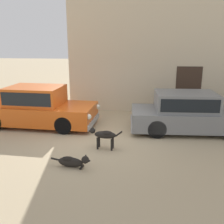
{
  "coord_description": "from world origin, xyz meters",
  "views": [
    {
      "loc": [
        1.52,
        -7.8,
        3.14
      ],
      "look_at": [
        0.63,
        0.2,
        0.9
      ],
      "focal_mm": 40.69,
      "sensor_mm": 36.0,
      "label": 1
    }
  ],
  "objects_px": {
    "parked_sedan_nearest": "(37,106)",
    "stray_dog_spotted": "(73,161)",
    "stray_dog_tan": "(104,135)",
    "parked_sedan_second": "(188,112)"
  },
  "relations": [
    {
      "from": "parked_sedan_second",
      "to": "stray_dog_tan",
      "type": "relative_size",
      "value": 4.13
    },
    {
      "from": "parked_sedan_second",
      "to": "stray_dog_tan",
      "type": "xyz_separation_m",
      "value": [
        -2.77,
        -1.89,
        -0.27
      ]
    },
    {
      "from": "stray_dog_spotted",
      "to": "stray_dog_tan",
      "type": "distance_m",
      "value": 1.44
    },
    {
      "from": "stray_dog_tan",
      "to": "stray_dog_spotted",
      "type": "bearing_deg",
      "value": 69.9
    },
    {
      "from": "parked_sedan_nearest",
      "to": "stray_dog_spotted",
      "type": "xyz_separation_m",
      "value": [
        2.24,
        -3.23,
        -0.57
      ]
    },
    {
      "from": "parked_sedan_nearest",
      "to": "stray_dog_tan",
      "type": "relative_size",
      "value": 4.35
    },
    {
      "from": "parked_sedan_nearest",
      "to": "stray_dog_spotted",
      "type": "height_order",
      "value": "parked_sedan_nearest"
    },
    {
      "from": "stray_dog_tan",
      "to": "parked_sedan_nearest",
      "type": "bearing_deg",
      "value": -27.78
    },
    {
      "from": "parked_sedan_second",
      "to": "stray_dog_tan",
      "type": "distance_m",
      "value": 3.36
    },
    {
      "from": "stray_dog_spotted",
      "to": "parked_sedan_second",
      "type": "bearing_deg",
      "value": 49.95
    }
  ]
}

